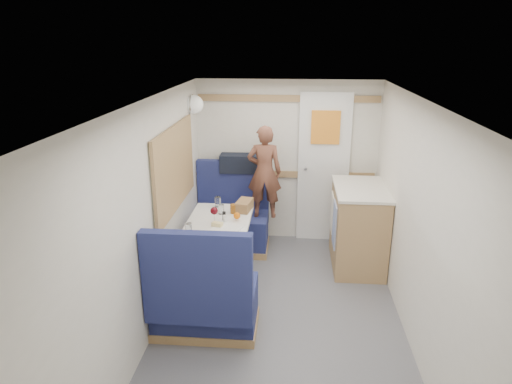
# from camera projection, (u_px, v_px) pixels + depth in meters

# --- Properties ---
(floor) EXTENTS (4.50, 4.50, 0.00)m
(floor) POSITION_uv_depth(u_px,v_px,m) (279.00, 346.00, 3.83)
(floor) COLOR #515156
(floor) RESTS_ON ground
(ceiling) EXTENTS (4.50, 4.50, 0.00)m
(ceiling) POSITION_uv_depth(u_px,v_px,m) (283.00, 106.00, 3.18)
(ceiling) COLOR silver
(ceiling) RESTS_ON wall_back
(wall_back) EXTENTS (2.20, 0.02, 2.00)m
(wall_back) POSITION_uv_depth(u_px,v_px,m) (287.00, 162.00, 5.63)
(wall_back) COLOR silver
(wall_back) RESTS_ON floor
(wall_left) EXTENTS (0.02, 4.50, 2.00)m
(wall_left) POSITION_uv_depth(u_px,v_px,m) (141.00, 232.00, 3.59)
(wall_left) COLOR silver
(wall_left) RESTS_ON floor
(wall_right) EXTENTS (0.02, 4.50, 2.00)m
(wall_right) POSITION_uv_depth(u_px,v_px,m) (427.00, 242.00, 3.42)
(wall_right) COLOR silver
(wall_right) RESTS_ON floor
(oak_trim_low) EXTENTS (2.15, 0.02, 0.08)m
(oak_trim_low) POSITION_uv_depth(u_px,v_px,m) (286.00, 174.00, 5.66)
(oak_trim_low) COLOR olive
(oak_trim_low) RESTS_ON wall_back
(oak_trim_high) EXTENTS (2.15, 0.02, 0.08)m
(oak_trim_high) POSITION_uv_depth(u_px,v_px,m) (288.00, 98.00, 5.36)
(oak_trim_high) COLOR olive
(oak_trim_high) RESTS_ON wall_back
(side_window) EXTENTS (0.04, 1.30, 0.72)m
(side_window) POSITION_uv_depth(u_px,v_px,m) (174.00, 168.00, 4.45)
(side_window) COLOR #98A38A
(side_window) RESTS_ON wall_left
(rear_door) EXTENTS (0.62, 0.12, 1.86)m
(rear_door) POSITION_uv_depth(u_px,v_px,m) (323.00, 166.00, 5.57)
(rear_door) COLOR white
(rear_door) RESTS_ON wall_back
(dinette_table) EXTENTS (0.62, 0.92, 0.72)m
(dinette_table) POSITION_uv_depth(u_px,v_px,m) (219.00, 233.00, 4.64)
(dinette_table) COLOR white
(dinette_table) RESTS_ON floor
(bench_far) EXTENTS (0.90, 0.59, 1.05)m
(bench_far) POSITION_uv_depth(u_px,v_px,m) (231.00, 225.00, 5.54)
(bench_far) COLOR #171A49
(bench_far) RESTS_ON floor
(bench_near) EXTENTS (0.90, 0.59, 1.05)m
(bench_near) POSITION_uv_depth(u_px,v_px,m) (204.00, 303.00, 3.91)
(bench_near) COLOR #171A49
(bench_near) RESTS_ON floor
(ledge) EXTENTS (0.90, 0.14, 0.04)m
(ledge) POSITION_uv_depth(u_px,v_px,m) (233.00, 173.00, 5.60)
(ledge) COLOR olive
(ledge) RESTS_ON bench_far
(dome_light) EXTENTS (0.20, 0.20, 0.20)m
(dome_light) POSITION_uv_depth(u_px,v_px,m) (194.00, 104.00, 5.09)
(dome_light) COLOR white
(dome_light) RESTS_ON wall_left
(galley_counter) EXTENTS (0.57, 0.92, 0.92)m
(galley_counter) POSITION_uv_depth(u_px,v_px,m) (358.00, 226.00, 5.07)
(galley_counter) COLOR olive
(galley_counter) RESTS_ON floor
(person) EXTENTS (0.40, 0.26, 1.08)m
(person) POSITION_uv_depth(u_px,v_px,m) (264.00, 172.00, 5.24)
(person) COLOR brown
(person) RESTS_ON bench_far
(duffel_bag) EXTENTS (0.45, 0.22, 0.22)m
(duffel_bag) POSITION_uv_depth(u_px,v_px,m) (239.00, 163.00, 5.55)
(duffel_bag) COLOR black
(duffel_bag) RESTS_ON ledge
(tray) EXTENTS (0.36, 0.41, 0.02)m
(tray) POSITION_uv_depth(u_px,v_px,m) (225.00, 230.00, 4.32)
(tray) COLOR white
(tray) RESTS_ON dinette_table
(orange_fruit) EXTENTS (0.07, 0.07, 0.07)m
(orange_fruit) POSITION_uv_depth(u_px,v_px,m) (237.00, 216.00, 4.54)
(orange_fruit) COLOR #D54F09
(orange_fruit) RESTS_ON tray
(cheese_block) EXTENTS (0.11, 0.08, 0.03)m
(cheese_block) POSITION_uv_depth(u_px,v_px,m) (217.00, 224.00, 4.38)
(cheese_block) COLOR #D6CA7B
(cheese_block) RESTS_ON tray
(wine_glass) EXTENTS (0.08, 0.08, 0.17)m
(wine_glass) POSITION_uv_depth(u_px,v_px,m) (214.00, 211.00, 4.46)
(wine_glass) COLOR white
(wine_glass) RESTS_ON dinette_table
(tumbler_left) EXTENTS (0.06, 0.06, 0.10)m
(tumbler_left) POSITION_uv_depth(u_px,v_px,m) (188.00, 229.00, 4.24)
(tumbler_left) COLOR white
(tumbler_left) RESTS_ON dinette_table
(tumbler_mid) EXTENTS (0.07, 0.07, 0.11)m
(tumbler_mid) POSITION_uv_depth(u_px,v_px,m) (218.00, 202.00, 4.92)
(tumbler_mid) COLOR white
(tumbler_mid) RESTS_ON dinette_table
(tumbler_right) EXTENTS (0.06, 0.06, 0.10)m
(tumbler_right) POSITION_uv_depth(u_px,v_px,m) (221.00, 209.00, 4.72)
(tumbler_right) COLOR silver
(tumbler_right) RESTS_ON dinette_table
(beer_glass) EXTENTS (0.06, 0.06, 0.10)m
(beer_glass) POSITION_uv_depth(u_px,v_px,m) (233.00, 209.00, 4.74)
(beer_glass) COLOR brown
(beer_glass) RESTS_ON dinette_table
(pepper_grinder) EXTENTS (0.03, 0.03, 0.09)m
(pepper_grinder) POSITION_uv_depth(u_px,v_px,m) (224.00, 216.00, 4.56)
(pepper_grinder) COLOR black
(pepper_grinder) RESTS_ON dinette_table
(salt_grinder) EXTENTS (0.04, 0.04, 0.09)m
(salt_grinder) POSITION_uv_depth(u_px,v_px,m) (225.00, 220.00, 4.47)
(salt_grinder) COLOR silver
(salt_grinder) RESTS_ON dinette_table
(bread_loaf) EXTENTS (0.18, 0.28, 0.11)m
(bread_loaf) POSITION_uv_depth(u_px,v_px,m) (244.00, 205.00, 4.82)
(bread_loaf) COLOR brown
(bread_loaf) RESTS_ON dinette_table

